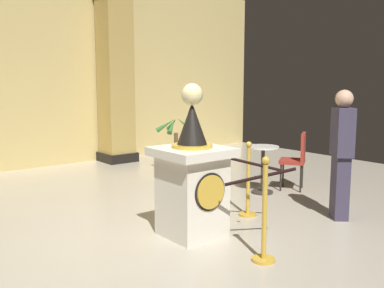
{
  "coord_description": "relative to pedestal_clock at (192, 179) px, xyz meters",
  "views": [
    {
      "loc": [
        -3.0,
        -3.94,
        1.84
      ],
      "look_at": [
        0.15,
        0.01,
        1.09
      ],
      "focal_mm": 41.5,
      "sensor_mm": 36.0,
      "label": 1
    }
  ],
  "objects": [
    {
      "name": "velvet_rope",
      "position": [
        0.57,
        -0.46,
        0.11
      ],
      "size": [
        1.1,
        1.1,
        0.22
      ],
      "color": "black"
    },
    {
      "name": "bystander_guest",
      "position": [
        1.91,
        -0.72,
        0.23
      ],
      "size": [
        0.4,
        0.42,
        1.7
      ],
      "color": "#383347",
      "rests_on": "ground_plane"
    },
    {
      "name": "column_right",
      "position": [
        1.67,
        4.78,
        1.23
      ],
      "size": [
        0.73,
        0.73,
        3.84
      ],
      "color": "black",
      "rests_on": "ground_plane"
    },
    {
      "name": "back_wall",
      "position": [
        -0.15,
        5.24,
        1.32
      ],
      "size": [
        12.33,
        0.16,
        4.0
      ],
      "primitive_type": "cube",
      "color": "tan",
      "rests_on": "ground_plane"
    },
    {
      "name": "stanchion_far",
      "position": [
        1.06,
        0.12,
        -0.32
      ],
      "size": [
        0.24,
        0.24,
        1.01
      ],
      "color": "gold",
      "rests_on": "ground_plane"
    },
    {
      "name": "cafe_table",
      "position": [
        2.11,
        0.82,
        -0.19
      ],
      "size": [
        0.5,
        0.5,
        0.77
      ],
      "color": "#332D28",
      "rests_on": "ground_plane"
    },
    {
      "name": "ground_plane",
      "position": [
        -0.15,
        -0.0,
        -0.68
      ],
      "size": [
        12.33,
        12.33,
        0.0
      ],
      "primitive_type": "plane",
      "color": "#B2A893"
    },
    {
      "name": "pedestal_clock",
      "position": [
        0.0,
        0.0,
        0.0
      ],
      "size": [
        0.79,
        0.79,
        1.79
      ],
      "color": "silver",
      "rests_on": "ground_plane"
    },
    {
      "name": "cafe_chair_red",
      "position": [
        2.7,
        0.61,
        -0.1
      ],
      "size": [
        0.55,
        0.55,
        0.96
      ],
      "color": "black",
      "rests_on": "ground_plane"
    },
    {
      "name": "potted_palm_right",
      "position": [
        2.07,
        3.11,
        -0.34
      ],
      "size": [
        0.77,
        0.77,
        1.1
      ],
      "color": "#4C3828",
      "rests_on": "ground_plane"
    },
    {
      "name": "stanchion_near",
      "position": [
        0.09,
        -1.05,
        -0.3
      ],
      "size": [
        0.24,
        0.24,
        1.08
      ],
      "color": "gold",
      "rests_on": "ground_plane"
    }
  ]
}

